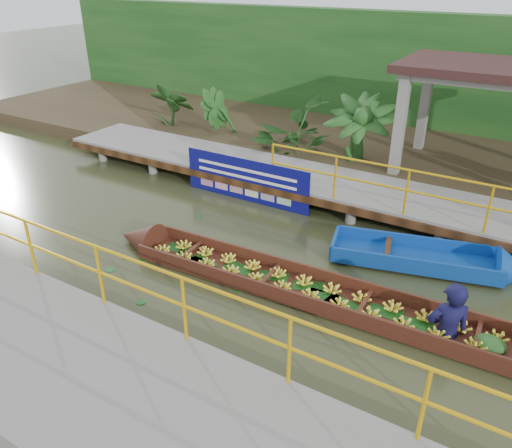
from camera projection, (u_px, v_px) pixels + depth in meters
The scene contains 10 objects.
ground at pixel (252, 263), 9.93m from camera, with size 80.00×80.00×0.00m, color #30371B.
land_strip at pixel (378, 148), 15.53m from camera, with size 30.00×8.00×0.45m, color #35271A.
far_dock at pixel (326, 184), 12.31m from camera, with size 16.00×2.06×1.66m.
near_dock at pixel (143, 418), 6.14m from camera, with size 18.00×2.40×1.73m.
pavilion at pixel (494, 80), 12.05m from camera, with size 4.40×3.00×3.00m.
foliage_backdrop at pixel (409, 77), 16.61m from camera, with size 30.00×0.80×4.00m, color #154315.
vendor_boat at pixel (342, 291), 8.52m from camera, with size 8.95×1.25×2.31m.
moored_blue_boat at pixel (463, 264), 9.60m from camera, with size 3.85×1.85×0.89m.
blue_banner at pixel (246, 180), 12.35m from camera, with size 3.49×0.04×1.09m.
tropical_plants at pixel (344, 134), 13.56m from camera, with size 14.19×1.19×1.49m.
Camera 1 is at (4.45, -7.20, 5.25)m, focal length 35.00 mm.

